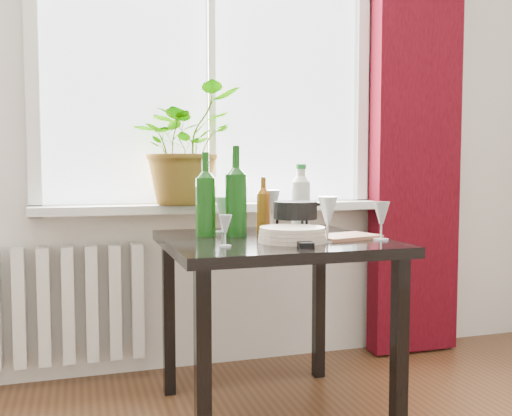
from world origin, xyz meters
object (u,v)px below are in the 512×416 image
object	(u,v)px
wine_bottle_left	(206,193)
wineglass_back_left	(222,214)
wineglass_front_right	(328,219)
plate_stack	(292,235)
wineglass_far_right	(381,220)
tv_remote	(302,243)
cutting_board	(345,237)
radiator	(56,305)
bottle_amber	(263,204)
cleaning_bottle	(301,196)
fondue_pot	(295,218)
potted_plant	(184,145)
wine_bottle_right	(236,190)
wineglass_front_left	(225,231)
wineglass_back_center	(272,209)
table	(272,260)

from	to	relation	value
wine_bottle_left	wineglass_back_left	xyz separation A→B (m)	(0.09, 0.09, -0.10)
wineglass_front_right	plate_stack	world-z (taller)	wineglass_front_right
wineglass_far_right	plate_stack	bearing A→B (deg)	171.08
wine_bottle_left	tv_remote	xyz separation A→B (m)	(0.27, -0.39, -0.17)
tv_remote	cutting_board	size ratio (longest dim) A/B	0.69
radiator	bottle_amber	bearing A→B (deg)	-23.13
wine_bottle_left	cleaning_bottle	distance (m)	0.50
wineglass_back_left	cutting_board	bearing A→B (deg)	-39.96
cleaning_bottle	fondue_pot	world-z (taller)	cleaning_bottle
potted_plant	wineglass_far_right	distance (m)	1.03
radiator	potted_plant	world-z (taller)	potted_plant
wine_bottle_left	wine_bottle_right	world-z (taller)	wine_bottle_right
bottle_amber	wineglass_front_left	size ratio (longest dim) A/B	2.10
potted_plant	cutting_board	distance (m)	0.93
bottle_amber	wineglass_back_center	distance (m)	0.06
wineglass_far_right	wineglass_back_center	xyz separation A→B (m)	(-0.28, 0.48, 0.02)
wineglass_front_right	wineglass_back_left	world-z (taller)	wineglass_front_right
tv_remote	plate_stack	bearing A→B (deg)	103.12
wine_bottle_left	wineglass_front_left	world-z (taller)	wine_bottle_left
wine_bottle_right	fondue_pot	bearing A→B (deg)	-10.87
wine_bottle_right	wineglass_back_left	world-z (taller)	wine_bottle_right
table	wineglass_back_left	distance (m)	0.33
wine_bottle_left	wineglass_back_center	distance (m)	0.37
wineglass_far_right	fondue_pot	bearing A→B (deg)	134.98
wine_bottle_left	radiator	bearing A→B (deg)	141.78
potted_plant	cleaning_bottle	world-z (taller)	potted_plant
wineglass_back_left	plate_stack	xyz separation A→B (m)	(0.18, -0.39, -0.05)
potted_plant	wineglass_front_left	size ratio (longest dim) A/B	4.91
table	bottle_amber	bearing A→B (deg)	80.21
wineglass_back_center	fondue_pot	bearing A→B (deg)	-82.70
table	potted_plant	world-z (taller)	potted_plant
cleaning_bottle	tv_remote	distance (m)	0.59
fondue_pot	tv_remote	xyz separation A→B (m)	(-0.09, -0.30, -0.06)
table	wine_bottle_left	distance (m)	0.39
wineglass_back_center	wineglass_front_left	world-z (taller)	wineglass_back_center
wineglass_far_right	plate_stack	world-z (taller)	wineglass_far_right
wineglass_front_right	plate_stack	distance (m)	0.15
potted_plant	cutting_board	xyz separation A→B (m)	(0.53, -0.66, -0.38)
wine_bottle_left	wineglass_front_left	xyz separation A→B (m)	(-0.01, -0.35, -0.12)
cleaning_bottle	wineglass_back_center	xyz separation A→B (m)	(-0.15, -0.02, -0.06)
potted_plant	wineglass_back_center	bearing A→B (deg)	-38.10
wineglass_front_left	tv_remote	distance (m)	0.29
wineglass_back_left	fondue_pot	xyz separation A→B (m)	(0.27, -0.19, -0.01)
wineglass_front_right	table	bearing A→B (deg)	131.35
table	potted_plant	size ratio (longest dim) A/B	1.49
wineglass_back_center	fondue_pot	world-z (taller)	wineglass_back_center
plate_stack	cutting_board	bearing A→B (deg)	9.15
wine_bottle_left	cutting_board	distance (m)	0.60
wine_bottle_left	plate_stack	distance (m)	0.43
wineglass_far_right	tv_remote	xyz separation A→B (m)	(-0.34, -0.04, -0.07)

